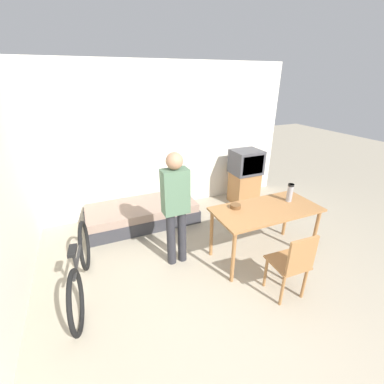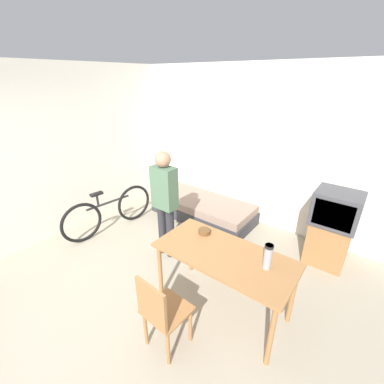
# 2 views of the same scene
# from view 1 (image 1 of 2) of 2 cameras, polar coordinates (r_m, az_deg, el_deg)

# --- Properties ---
(ground_plane) EXTENTS (20.00, 20.00, 0.00)m
(ground_plane) POSITION_cam_1_polar(r_m,az_deg,el_deg) (3.01, 14.82, -30.51)
(ground_plane) COLOR #9E937F
(wall_back) EXTENTS (5.31, 0.06, 2.70)m
(wall_back) POSITION_cam_1_polar(r_m,az_deg,el_deg) (4.87, -7.76, 11.29)
(wall_back) COLOR silver
(wall_back) RESTS_ON ground_plane
(daybed) EXTENTS (1.93, 0.84, 0.37)m
(daybed) POSITION_cam_1_polar(r_m,az_deg,el_deg) (4.69, -10.99, -4.81)
(daybed) COLOR #333338
(daybed) RESTS_ON ground_plane
(tv) EXTENTS (0.57, 0.49, 1.11)m
(tv) POSITION_cam_1_polar(r_m,az_deg,el_deg) (5.34, 11.67, 3.53)
(tv) COLOR #9E6B3D
(tv) RESTS_ON ground_plane
(dining_table) EXTENTS (1.48, 0.71, 0.78)m
(dining_table) POSITION_cam_1_polar(r_m,az_deg,el_deg) (3.71, 16.07, -4.75)
(dining_table) COLOR #9E6B3D
(dining_table) RESTS_ON ground_plane
(wooden_chair) EXTENTS (0.41, 0.41, 0.89)m
(wooden_chair) POSITION_cam_1_polar(r_m,az_deg,el_deg) (3.22, 21.55, -14.48)
(wooden_chair) COLOR #9E6B3D
(wooden_chair) RESTS_ON ground_plane
(bicycle) EXTENTS (0.25, 1.66, 0.76)m
(bicycle) POSITION_cam_1_polar(r_m,az_deg,el_deg) (3.43, -23.51, -15.43)
(bicycle) COLOR black
(bicycle) RESTS_ON ground_plane
(person_standing) EXTENTS (0.34, 0.22, 1.61)m
(person_standing) POSITION_cam_1_polar(r_m,az_deg,el_deg) (3.33, -3.67, -2.44)
(person_standing) COLOR #28282D
(person_standing) RESTS_ON ground_plane
(thermos_flask) EXTENTS (0.08, 0.08, 0.27)m
(thermos_flask) POSITION_cam_1_polar(r_m,az_deg,el_deg) (3.92, 20.96, 0.03)
(thermos_flask) COLOR #99999E
(thermos_flask) RESTS_ON dining_table
(mate_bowl) EXTENTS (0.14, 0.14, 0.05)m
(mate_bowl) POSITION_cam_1_polar(r_m,az_deg,el_deg) (3.57, 9.64, -3.15)
(mate_bowl) COLOR brown
(mate_bowl) RESTS_ON dining_table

